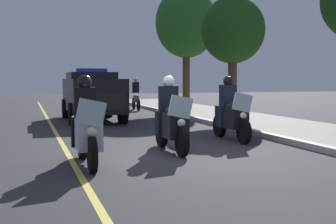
{
  "coord_description": "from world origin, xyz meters",
  "views": [
    {
      "loc": [
        9.39,
        -3.05,
        1.64
      ],
      "look_at": [
        -0.14,
        0.0,
        0.9
      ],
      "focal_mm": 47.91,
      "sensor_mm": 36.0,
      "label": 1
    }
  ],
  "objects_px": {
    "police_motorcycle_trailing": "(231,114)",
    "police_suv": "(92,94)",
    "police_motorcycle_lead_left": "(86,129)",
    "tree_far_back": "(233,31)",
    "cyclist_background": "(136,94)",
    "tree_behind_suv": "(186,23)",
    "police_motorcycle_lead_right": "(171,121)"
  },
  "relations": [
    {
      "from": "police_motorcycle_trailing",
      "to": "cyclist_background",
      "type": "xyz_separation_m",
      "value": [
        -11.81,
        0.25,
        0.14
      ]
    },
    {
      "from": "police_motorcycle_trailing",
      "to": "tree_far_back",
      "type": "xyz_separation_m",
      "value": [
        -5.37,
        2.64,
        2.84
      ]
    },
    {
      "from": "cyclist_background",
      "to": "police_motorcycle_lead_right",
      "type": "bearing_deg",
      "value": -10.19
    },
    {
      "from": "police_motorcycle_trailing",
      "to": "tree_behind_suv",
      "type": "relative_size",
      "value": 0.35
    },
    {
      "from": "police_motorcycle_lead_right",
      "to": "tree_far_back",
      "type": "bearing_deg",
      "value": 144.44
    },
    {
      "from": "cyclist_background",
      "to": "tree_far_back",
      "type": "bearing_deg",
      "value": 20.31
    },
    {
      "from": "police_motorcycle_lead_left",
      "to": "tree_behind_suv",
      "type": "bearing_deg",
      "value": 152.58
    },
    {
      "from": "police_motorcycle_trailing",
      "to": "tree_behind_suv",
      "type": "xyz_separation_m",
      "value": [
        -10.75,
        2.65,
        3.75
      ]
    },
    {
      "from": "police_motorcycle_trailing",
      "to": "tree_far_back",
      "type": "height_order",
      "value": "tree_far_back"
    },
    {
      "from": "police_motorcycle_trailing",
      "to": "tree_far_back",
      "type": "distance_m",
      "value": 6.62
    },
    {
      "from": "police_motorcycle_lead_left",
      "to": "police_motorcycle_trailing",
      "type": "xyz_separation_m",
      "value": [
        -2.32,
        4.13,
        0.0
      ]
    },
    {
      "from": "police_motorcycle_lead_left",
      "to": "tree_far_back",
      "type": "xyz_separation_m",
      "value": [
        -7.68,
        6.77,
        2.84
      ]
    },
    {
      "from": "tree_behind_suv",
      "to": "police_motorcycle_lead_right",
      "type": "bearing_deg",
      "value": -21.56
    },
    {
      "from": "police_motorcycle_trailing",
      "to": "police_suv",
      "type": "bearing_deg",
      "value": -158.23
    },
    {
      "from": "police_motorcycle_lead_right",
      "to": "police_motorcycle_trailing",
      "type": "height_order",
      "value": "same"
    },
    {
      "from": "tree_behind_suv",
      "to": "cyclist_background",
      "type": "bearing_deg",
      "value": -113.84
    },
    {
      "from": "police_motorcycle_lead_right",
      "to": "police_motorcycle_trailing",
      "type": "relative_size",
      "value": 1.0
    },
    {
      "from": "police_motorcycle_trailing",
      "to": "police_motorcycle_lead_left",
      "type": "bearing_deg",
      "value": -60.7
    },
    {
      "from": "tree_far_back",
      "to": "cyclist_background",
      "type": "bearing_deg",
      "value": -159.69
    },
    {
      "from": "cyclist_background",
      "to": "police_motorcycle_trailing",
      "type": "bearing_deg",
      "value": -1.23
    },
    {
      "from": "police_motorcycle_lead_left",
      "to": "police_suv",
      "type": "relative_size",
      "value": 0.44
    },
    {
      "from": "cyclist_background",
      "to": "tree_behind_suv",
      "type": "height_order",
      "value": "tree_behind_suv"
    },
    {
      "from": "police_motorcycle_lead_right",
      "to": "tree_far_back",
      "type": "relative_size",
      "value": 0.44
    },
    {
      "from": "police_motorcycle_lead_right",
      "to": "tree_far_back",
      "type": "height_order",
      "value": "tree_far_back"
    },
    {
      "from": "police_motorcycle_lead_left",
      "to": "cyclist_background",
      "type": "xyz_separation_m",
      "value": [
        -14.12,
        4.38,
        0.14
      ]
    },
    {
      "from": "police_suv",
      "to": "tree_far_back",
      "type": "height_order",
      "value": "tree_far_back"
    },
    {
      "from": "police_motorcycle_lead_right",
      "to": "police_motorcycle_trailing",
      "type": "xyz_separation_m",
      "value": [
        -1.26,
        2.1,
        0.0
      ]
    },
    {
      "from": "tree_far_back",
      "to": "tree_behind_suv",
      "type": "height_order",
      "value": "tree_behind_suv"
    },
    {
      "from": "police_motorcycle_lead_left",
      "to": "tree_far_back",
      "type": "distance_m",
      "value": 10.62
    },
    {
      "from": "police_suv",
      "to": "cyclist_background",
      "type": "relative_size",
      "value": 2.8
    },
    {
      "from": "tree_far_back",
      "to": "tree_behind_suv",
      "type": "bearing_deg",
      "value": 179.89
    },
    {
      "from": "police_motorcycle_lead_left",
      "to": "tree_behind_suv",
      "type": "height_order",
      "value": "tree_behind_suv"
    }
  ]
}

